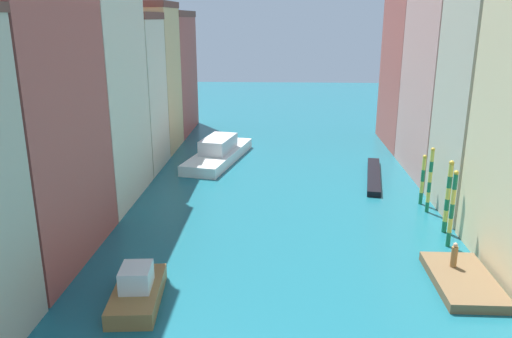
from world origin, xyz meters
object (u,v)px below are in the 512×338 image
Objects in this scene: person_on_dock at (454,256)px; mooring_pole_2 at (430,180)px; motorboat_0 at (137,291)px; vaporetto_white at (219,152)px; mooring_pole_1 at (448,196)px; mooring_pole_3 at (423,179)px; waterfront_dock at (463,280)px; mooring_pole_0 at (452,208)px; gondola_black at (374,176)px.

person_on_dock is 0.29× the size of mooring_pole_2.
vaporetto_white is at bearing 88.10° from motorboat_0.
mooring_pole_1 is 1.27× the size of mooring_pole_3.
mooring_pole_3 is 0.75× the size of motorboat_0.
mooring_pole_1 is 5.57m from mooring_pole_3.
mooring_pole_2 is 1.25× the size of mooring_pole_3.
vaporetto_white is 27.46m from motorboat_0.
motorboat_0 reaches higher than waterfront_dock.
mooring_pole_2 reaches higher than person_on_dock.
mooring_pole_3 reaches higher than vaporetto_white.
mooring_pole_0 is 1.01× the size of mooring_pole_2.
person_on_dock is at bearing -55.02° from vaporetto_white.
person_on_dock is 17.85m from motorboat_0.
mooring_pole_0 reaches higher than person_on_dock.
waterfront_dock is 1.16× the size of mooring_pole_1.
vaporetto_white is at bearing 160.58° from gondola_black.
mooring_pole_2 reaches higher than waterfront_dock.
mooring_pole_0 is at bearing 76.24° from person_on_dock.
mooring_pole_3 reaches higher than person_on_dock.
mooring_pole_1 is 21.41m from motorboat_0.
mooring_pole_2 is 0.95× the size of motorboat_0.
motorboat_0 is (-16.05, -22.10, 0.43)m from gondola_black.
motorboat_0 is at bearing -171.30° from waterfront_dock.
person_on_dock is 0.29× the size of mooring_pole_1.
mooring_pole_1 reaches higher than vaporetto_white.
waterfront_dock is 11.38m from mooring_pole_2.
gondola_black is at bearing 94.31° from person_on_dock.
mooring_pole_0 is at bearing -101.00° from mooring_pole_1.
waterfront_dock is at bearing -85.30° from gondola_black.
gondola_black is (15.14, -5.34, -0.62)m from vaporetto_white.
vaporetto_white is (-17.92, 17.44, -1.77)m from mooring_pole_1.
mooring_pole_0 reaches higher than gondola_black.
mooring_pole_2 is (1.24, 9.96, 1.38)m from person_on_dock.
vaporetto_white is 16.07m from gondola_black.
waterfront_dock is 13.00m from mooring_pole_3.
vaporetto_white reaches higher than waterfront_dock.
waterfront_dock is 1.16× the size of mooring_pole_0.
motorboat_0 is (-0.91, -27.44, -0.19)m from vaporetto_white.
mooring_pole_1 is 0.96× the size of motorboat_0.
mooring_pole_0 is 7.86m from mooring_pole_3.
mooring_pole_2 reaches higher than motorboat_0.
mooring_pole_3 is at bearing -33.88° from vaporetto_white.
person_on_dock is 18.35m from gondola_black.
waterfront_dock is at bearing -99.17° from mooring_pole_1.
waterfront_dock is 1.49m from person_on_dock.
vaporetto_white is (-17.73, 11.90, -1.21)m from mooring_pole_3.
mooring_pole_2 is 0.48× the size of gondola_black.
gondola_black is at bearing 54.01° from motorboat_0.
motorboat_0 is at bearing -157.26° from mooring_pole_0.
mooring_pole_3 reaches higher than gondola_black.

